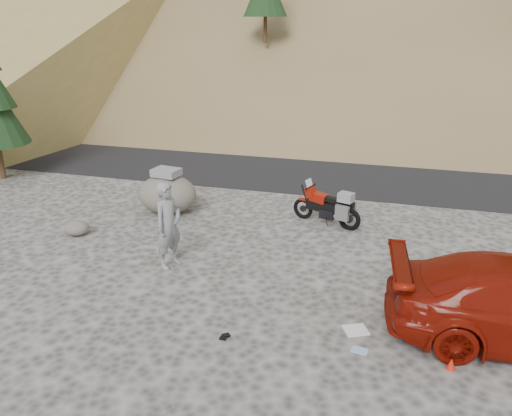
{
  "coord_description": "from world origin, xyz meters",
  "views": [
    {
      "loc": [
        2.0,
        -9.26,
        5.25
      ],
      "look_at": [
        -0.97,
        1.49,
        1.0
      ],
      "focal_mm": 35.0,
      "sensor_mm": 36.0,
      "label": 1
    }
  ],
  "objects": [
    {
      "name": "gear_bottle",
      "position": [
        2.5,
        -1.59,
        0.1
      ],
      "size": [
        0.09,
        0.09,
        0.2
      ],
      "primitive_type": "cylinder",
      "rotation": [
        0.0,
        0.0,
        -0.31
      ],
      "color": "#174B8F",
      "rests_on": "ground"
    },
    {
      "name": "gear_blue_cloth",
      "position": [
        1.82,
        -2.05,
        0.01
      ],
      "size": [
        0.3,
        0.24,
        0.01
      ],
      "primitive_type": "cube",
      "rotation": [
        0.0,
        0.0,
        -0.17
      ],
      "color": "#8FADDD",
      "rests_on": "ground"
    },
    {
      "name": "boulder",
      "position": [
        -4.03,
        3.04,
        0.56
      ],
      "size": [
        2.08,
        1.93,
        1.27
      ],
      "rotation": [
        0.0,
        0.0,
        -0.36
      ],
      "color": "#545048",
      "rests_on": "ground"
    },
    {
      "name": "man",
      "position": [
        -2.56,
        -0.03,
        0.0
      ],
      "size": [
        0.69,
        0.84,
        1.97
      ],
      "primitive_type": "imported",
      "rotation": [
        0.0,
        0.0,
        1.23
      ],
      "color": "gray",
      "rests_on": "ground"
    },
    {
      "name": "gear_white_cloth",
      "position": [
        1.71,
        -1.47,
        0.01
      ],
      "size": [
        0.54,
        0.51,
        0.01
      ],
      "primitive_type": "cube",
      "rotation": [
        0.0,
        0.0,
        0.44
      ],
      "color": "white",
      "rests_on": "ground"
    },
    {
      "name": "road",
      "position": [
        0.0,
        9.0,
        0.0
      ],
      "size": [
        120.0,
        7.0,
        0.05
      ],
      "primitive_type": "cube",
      "color": "black",
      "rests_on": "ground"
    },
    {
      "name": "ground",
      "position": [
        0.0,
        0.0,
        0.0
      ],
      "size": [
        140.0,
        140.0,
        0.0
      ],
      "primitive_type": "plane",
      "color": "#3C3A38",
      "rests_on": "ground"
    },
    {
      "name": "gear_glove_b",
      "position": [
        -0.49,
        -2.27,
        0.02
      ],
      "size": [
        0.16,
        0.16,
        0.04
      ],
      "primitive_type": "cube",
      "rotation": [
        0.0,
        0.0,
        0.67
      ],
      "color": "black",
      "rests_on": "ground"
    },
    {
      "name": "gear_glove_a",
      "position": [
        -0.51,
        -2.35,
        0.02
      ],
      "size": [
        0.12,
        0.09,
        0.03
      ],
      "primitive_type": "cube",
      "rotation": [
        0.0,
        0.0,
        -0.03
      ],
      "color": "black",
      "rests_on": "ground"
    },
    {
      "name": "gear_blue_mat",
      "position": [
        2.87,
        -0.84,
        0.08
      ],
      "size": [
        0.45,
        0.33,
        0.17
      ],
      "primitive_type": "cylinder",
      "rotation": [
        0.0,
        1.57,
        0.44
      ],
      "color": "#174B8F",
      "rests_on": "ground"
    },
    {
      "name": "small_rock",
      "position": [
        -5.62,
        0.91,
        0.19
      ],
      "size": [
        0.7,
        0.64,
        0.38
      ],
      "rotation": [
        0.0,
        0.0,
        -0.12
      ],
      "color": "#545048",
      "rests_on": "ground"
    },
    {
      "name": "gear_funnel",
      "position": [
        3.26,
        -2.13,
        0.1
      ],
      "size": [
        0.17,
        0.17,
        0.19
      ],
      "primitive_type": "cone",
      "rotation": [
        0.0,
        0.0,
        -0.12
      ],
      "color": "red",
      "rests_on": "ground"
    },
    {
      "name": "motorcycle",
      "position": [
        0.56,
        3.31,
        0.51
      ],
      "size": [
        1.94,
        0.95,
        1.2
      ],
      "rotation": [
        0.0,
        0.0,
        -0.33
      ],
      "color": "black",
      "rests_on": "ground"
    }
  ]
}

